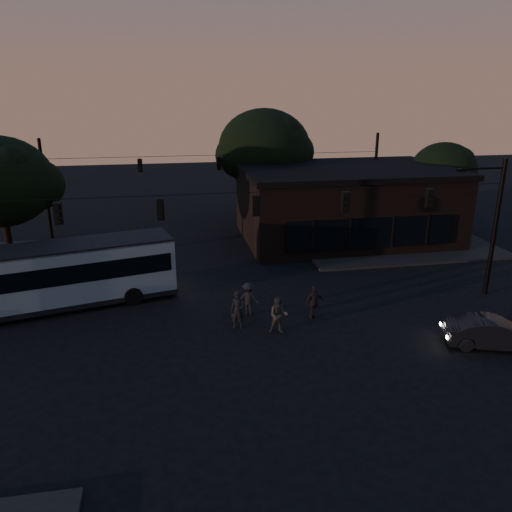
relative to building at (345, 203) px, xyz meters
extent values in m
plane|color=black|center=(-9.00, -15.97, -2.71)|extent=(120.00, 120.00, 0.00)
cube|color=black|center=(3.00, -1.97, -2.63)|extent=(14.00, 10.00, 0.15)
cube|color=black|center=(-23.00, -1.97, -2.63)|extent=(14.00, 10.00, 0.15)
cube|color=black|center=(0.00, 0.03, -0.21)|extent=(15.00, 10.00, 5.00)
cube|color=black|center=(0.00, 0.03, 2.49)|extent=(15.40, 10.40, 0.40)
cube|color=black|center=(0.00, -5.09, -0.91)|extent=(11.50, 0.18, 2.00)
cylinder|color=black|center=(-5.00, 6.03, -0.71)|extent=(0.44, 0.44, 4.00)
ellipsoid|color=black|center=(-5.00, 6.03, 3.49)|extent=(7.60, 7.60, 6.46)
cylinder|color=black|center=(9.00, 2.03, -1.21)|extent=(0.44, 0.44, 3.00)
ellipsoid|color=black|center=(9.00, 2.03, 1.94)|extent=(5.20, 5.20, 4.42)
cylinder|color=black|center=(-23.00, -2.97, -0.91)|extent=(0.44, 0.44, 3.60)
cylinder|color=black|center=(4.00, -11.97, 1.04)|extent=(0.24, 0.24, 7.50)
cylinder|color=black|center=(-9.00, -11.97, 3.49)|extent=(26.00, 0.03, 0.03)
cube|color=black|center=(-18.00, -11.97, 2.84)|extent=(0.34, 0.30, 1.00)
cube|color=black|center=(-13.50, -11.97, 2.84)|extent=(0.34, 0.30, 1.00)
cube|color=black|center=(-9.00, -11.97, 2.84)|extent=(0.34, 0.30, 1.00)
cube|color=black|center=(-4.50, -11.97, 2.84)|extent=(0.34, 0.30, 1.00)
cube|color=black|center=(0.00, -11.97, 2.84)|extent=(0.34, 0.30, 1.00)
cylinder|color=black|center=(-22.00, 4.03, 1.04)|extent=(0.24, 0.24, 7.50)
cylinder|color=black|center=(4.00, 4.03, 1.04)|extent=(0.24, 0.24, 7.50)
cylinder|color=black|center=(-9.00, 4.03, 3.29)|extent=(26.00, 0.03, 0.03)
cube|color=black|center=(-15.00, 4.03, 2.64)|extent=(0.34, 0.30, 1.00)
cube|color=black|center=(-9.00, 4.03, 2.64)|extent=(0.34, 0.30, 1.00)
cube|color=black|center=(-3.00, 4.03, 2.64)|extent=(0.34, 0.30, 1.00)
cube|color=gray|center=(-18.94, -9.55, -0.84)|extent=(12.06, 5.40, 2.78)
cube|color=black|center=(-18.94, -9.55, -0.57)|extent=(11.61, 5.32, 0.96)
cube|color=black|center=(-18.94, -9.55, 0.55)|extent=(12.06, 5.40, 0.16)
cube|color=black|center=(-18.94, -9.55, -2.33)|extent=(12.17, 5.48, 0.27)
cylinder|color=black|center=(-15.19, -10.00, -2.23)|extent=(1.00, 0.49, 0.96)
cylinder|color=black|center=(-15.83, -7.41, -2.23)|extent=(1.00, 0.49, 0.96)
imported|color=black|center=(0.59, -17.50, -2.03)|extent=(4.35, 2.64, 1.35)
imported|color=black|center=(-10.18, -13.63, -1.79)|extent=(0.76, 0.58, 1.84)
imported|color=#33322E|center=(-8.40, -14.49, -1.81)|extent=(0.98, 0.83, 1.79)
imported|color=black|center=(-6.32, -13.27, -1.85)|extent=(1.06, 0.56, 1.71)
imported|color=black|center=(-9.42, -12.22, -1.85)|extent=(1.23, 0.90, 1.71)
camera|label=1|loc=(-13.23, -34.95, 8.10)|focal=35.00mm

